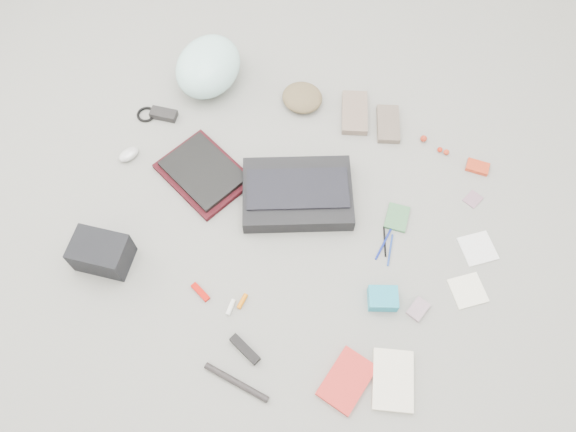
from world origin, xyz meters
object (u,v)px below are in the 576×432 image
at_px(bike_helmet, 208,67).
at_px(accordion_wallet, 383,298).
at_px(messenger_bag, 297,194).
at_px(book_red, 347,380).
at_px(camera_bag, 102,253).
at_px(laptop, 203,171).

xyz_separation_m(bike_helmet, accordion_wallet, (1.05, -0.68, -0.07)).
bearing_deg(bike_helmet, messenger_bag, -34.57).
bearing_deg(accordion_wallet, book_red, -115.33).
bearing_deg(messenger_bag, camera_bag, -161.39).
distance_m(laptop, accordion_wallet, 0.88).
relative_size(messenger_bag, bike_helmet, 1.29).
xyz_separation_m(laptop, camera_bag, (-0.17, -0.48, 0.03)).
xyz_separation_m(bike_helmet, book_red, (1.03, -1.00, -0.09)).
xyz_separation_m(messenger_bag, camera_bag, (-0.57, -0.53, 0.03)).
bearing_deg(accordion_wallet, camera_bag, 172.11).
bearing_deg(camera_bag, laptop, 61.02).
bearing_deg(camera_bag, messenger_bag, 33.88).
distance_m(messenger_bag, accordion_wallet, 0.53).
height_order(messenger_bag, bike_helmet, bike_helmet).
xyz_separation_m(camera_bag, accordion_wallet, (1.02, 0.26, -0.04)).
distance_m(messenger_bag, book_red, 0.74).
distance_m(messenger_bag, camera_bag, 0.78).
distance_m(book_red, accordion_wallet, 0.32).
bearing_deg(bike_helmet, accordion_wallet, -33.40).
xyz_separation_m(bike_helmet, camera_bag, (0.02, -0.94, -0.04)).
bearing_deg(book_red, accordion_wallet, 98.02).
relative_size(camera_bag, accordion_wallet, 1.89).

